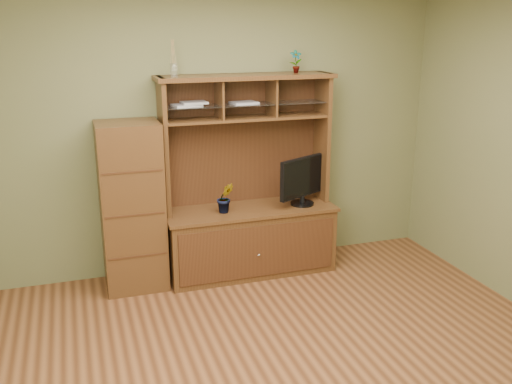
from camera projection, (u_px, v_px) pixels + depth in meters
name	position (u px, v px, depth m)	size (l,w,h in m)	color
room	(291.00, 187.00, 3.63)	(4.54, 4.04, 2.74)	#4F2B16
media_hutch	(249.00, 220.00, 5.52)	(1.66, 0.61, 1.90)	#402612
monitor	(303.00, 180.00, 5.49)	(0.55, 0.31, 0.47)	black
orchid_plant	(225.00, 198.00, 5.29)	(0.16, 0.13, 0.29)	#23521C
top_plant	(296.00, 61.00, 5.31)	(0.11, 0.08, 0.21)	#2C6322
reed_diffuser	(173.00, 62.00, 4.96)	(0.06, 0.06, 0.32)	silver
magazines	(208.00, 104.00, 5.16)	(0.80, 0.23, 0.04)	#ABABB0
side_cabinet	(132.00, 207.00, 5.12)	(0.55, 0.50, 1.53)	#402612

